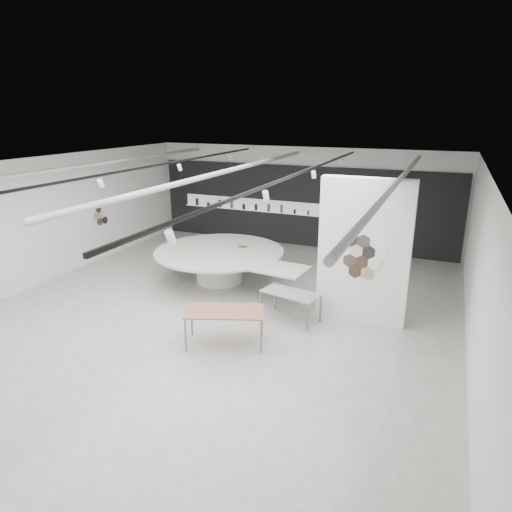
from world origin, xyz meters
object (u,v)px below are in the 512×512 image
at_px(partition_column, 364,252).
at_px(kitchen_counter, 371,244).
at_px(sample_table_wood, 225,313).
at_px(display_island, 221,261).
at_px(sample_table_stone, 291,295).

height_order(partition_column, kitchen_counter, partition_column).
bearing_deg(sample_table_wood, display_island, 118.27).
distance_m(partition_column, sample_table_wood, 3.71).
bearing_deg(partition_column, sample_table_wood, -136.22).
xyz_separation_m(display_island, sample_table_wood, (1.89, -3.52, 0.10)).
height_order(sample_table_stone, kitchen_counter, kitchen_counter).
height_order(sample_table_wood, sample_table_stone, sample_table_wood).
bearing_deg(partition_column, sample_table_stone, -156.43).
distance_m(display_island, kitchen_counter, 5.87).
distance_m(display_island, sample_table_stone, 3.35).
height_order(partition_column, sample_table_stone, partition_column).
relative_size(display_island, kitchen_counter, 3.26).
distance_m(partition_column, kitchen_counter, 5.73).
bearing_deg(sample_table_wood, sample_table_stone, 61.39).
bearing_deg(kitchen_counter, sample_table_stone, -100.50).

